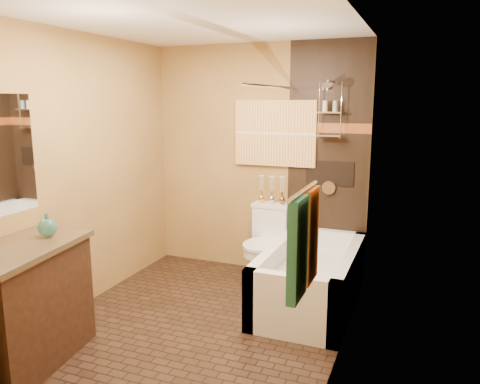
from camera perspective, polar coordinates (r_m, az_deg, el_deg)
The scene contains 22 objects.
floor at distance 4.21m, azimuth -5.06°, elevation -15.78°, with size 3.00×3.00×0.00m, color black.
wall_left at distance 4.48m, azimuth -19.21°, elevation 2.16°, with size 0.02×3.00×2.50m, color #B08344.
wall_right at distance 3.44m, azimuth 12.73°, elevation -0.07°, with size 0.02×3.00×2.50m, color #B08344.
wall_back at distance 5.17m, azimuth 2.20°, elevation 3.92°, with size 2.40×0.02×2.50m, color #B08344.
wall_front at distance 2.59m, azimuth -20.65°, elevation -4.17°, with size 2.40×0.02×2.50m, color #B08344.
ceiling at distance 3.80m, azimuth -5.75°, elevation 20.17°, with size 3.00×3.00×0.00m, color silver.
alcove_tile_back at distance 4.96m, azimuth 10.64°, elevation 3.42°, with size 0.85×0.01×2.50m, color black.
alcove_tile_right at distance 4.17m, azimuth 14.22°, elevation 1.82°, with size 0.01×1.50×2.50m, color black.
mosaic_band_back at distance 4.91m, azimuth 10.77°, elevation 7.68°, with size 0.85×0.01×0.10m, color maroon.
mosaic_band_right at distance 4.13m, azimuth 14.33°, elevation 6.90°, with size 0.01×1.50×0.10m, color maroon.
alcove_niche at distance 4.96m, azimuth 10.87°, elevation 2.25°, with size 0.50×0.01×0.25m, color black.
shower_fixtures at distance 4.81m, azimuth 10.85°, elevation 8.15°, with size 0.24×0.33×1.16m.
curtain_rod at distance 4.29m, azimuth 4.00°, elevation 12.71°, with size 0.03×0.03×1.55m, color silver.
towel_bar at distance 2.40m, azimuth 7.73°, elevation 0.15°, with size 0.02×0.02×0.55m, color silver.
towel_teal at distance 2.34m, azimuth 7.01°, elevation -6.95°, with size 0.05×0.22×0.52m, color #22716B.
towel_rust at distance 2.58m, azimuth 8.50°, elevation -5.25°, with size 0.05×0.22×0.52m, color brown.
sunset_painting at distance 5.05m, azimuth 4.28°, elevation 7.15°, with size 0.90×0.04×0.70m, color orange.
bathtub at distance 4.51m, azimuth 8.61°, elevation -10.85°, with size 0.80×1.50×0.55m.
toilet at distance 5.02m, azimuth 3.18°, elevation -6.21°, with size 0.41×0.60×0.80m.
vanity at distance 3.81m, azimuth -25.22°, elevation -12.37°, with size 0.75×1.09×0.90m.
teal_bottle at distance 3.78m, azimuth -22.45°, elevation -3.73°, with size 0.14×0.14×0.22m, color #27766F, non-canonical shape.
bud_vases at distance 5.05m, azimuth 3.89°, elevation 0.38°, with size 0.30×0.06×0.29m.
Camera 1 is at (1.71, -3.33, 1.91)m, focal length 35.00 mm.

